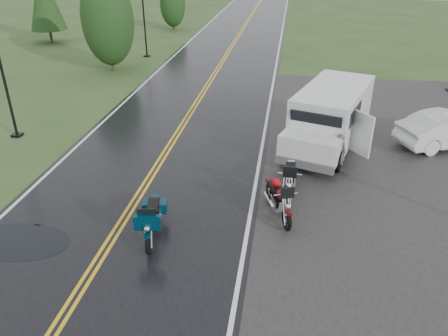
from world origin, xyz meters
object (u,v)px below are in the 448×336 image
Objects in this scene: motorcycle_teal at (148,234)px; lamp_post_near_left at (5,83)px; lamp_post_far_left at (144,23)px; person_at_van at (338,154)px; motorcycle_red at (287,212)px; motorcycle_silver at (288,191)px; van_white at (290,131)px.

lamp_post_near_left reaches higher than motorcycle_teal.
motorcycle_teal is at bearing -72.37° from lamp_post_far_left.
motorcycle_teal is 0.47× the size of lamp_post_near_left.
person_at_van is at bearing 36.53° from motorcycle_teal.
motorcycle_silver is at bearing 70.28° from motorcycle_red.
motorcycle_red is 0.36× the size of van_white.
person_at_van is at bearing -52.90° from lamp_post_far_left.
lamp_post_near_left is at bearing 136.24° from motorcycle_red.
motorcycle_red is 4.00m from motorcycle_teal.
person_at_van is (5.39, 5.68, 0.07)m from motorcycle_teal.
van_white is (-0.06, 3.57, 0.53)m from motorcycle_silver.
lamp_post_near_left reaches higher than van_white.
lamp_post_near_left reaches higher than motorcycle_silver.
motorcycle_silver is at bearing 27.29° from motorcycle_teal.
motorcycle_silver is 22.13m from lamp_post_far_left.
motorcycle_silver is at bearing -70.35° from van_white.
van_white reaches higher than motorcycle_teal.
motorcycle_red is 4.74m from van_white.
motorcycle_silver is at bearing 58.91° from person_at_van.
van_white is at bearing 92.48° from motorcycle_silver.
motorcycle_red is at bearing -62.45° from lamp_post_far_left.
person_at_van reaches higher than motorcycle_red.
motorcycle_teal is at bearing -100.80° from van_white.
motorcycle_silver is at bearing -19.56° from lamp_post_near_left.
lamp_post_far_left reaches higher than motorcycle_teal.
motorcycle_red is 0.47× the size of lamp_post_near_left.
lamp_post_far_left reaches higher than lamp_post_near_left.
lamp_post_near_left is at bearing 162.02° from motorcycle_silver.
van_white reaches higher than motorcycle_red.
person_at_van is at bearing -1.80° from van_white.
person_at_van is (1.79, -0.67, -0.49)m from van_white.
lamp_post_near_left is 1.00× the size of lamp_post_far_left.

